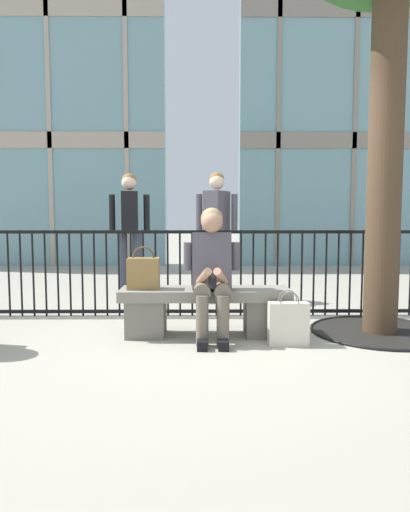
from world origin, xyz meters
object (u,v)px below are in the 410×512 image
Objects in this scene: seated_person_with_phone at (212,269)px; bystander_further_back at (130,226)px; handbag_on_bench at (143,273)px; shopping_bag at (288,323)px; stone_bench at (205,307)px; bystander_at_railing at (217,226)px.

seated_person_with_phone is 0.71× the size of bystander_further_back.
shopping_bag is at bearing -13.91° from handbag_on_bench.
shopping_bag is (0.67, -0.21, -0.46)m from seated_person_with_phone.
bystander_further_back is at bearing 116.85° from seated_person_with_phone.
handbag_on_bench is at bearing -77.81° from bystander_further_back.
shopping_bag is (0.73, -0.33, -0.08)m from stone_bench.
stone_bench is at bearing -95.39° from bystander_at_railing.
bystander_further_back reaches higher than shopping_bag.
bystander_further_back is (-0.43, 2.00, 0.40)m from handbag_on_bench.
handbag_on_bench is 0.23× the size of bystander_further_back.
stone_bench is 0.81m from shopping_bag.
shopping_bag is 0.28× the size of bystander_further_back.
stone_bench is 0.94× the size of bystander_further_back.
seated_person_with_phone is 0.65m from handbag_on_bench.
handbag_on_bench is at bearing -179.01° from stone_bench.
bystander_further_back reaches higher than seated_person_with_phone.
handbag_on_bench is (-0.64, 0.12, -0.05)m from seated_person_with_phone.
bystander_at_railing is (0.17, 1.83, 0.73)m from stone_bench.
stone_bench is 3.32× the size of shopping_bag.
bystander_at_railing is at bearing 86.75° from seated_person_with_phone.
handbag_on_bench is 0.23× the size of bystander_at_railing.
stone_bench is 0.67m from handbag_on_bench.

